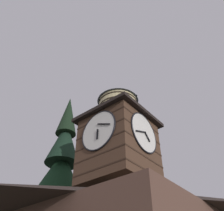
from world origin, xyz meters
TOP-DOWN VIEW (x-y plane):
  - clock_tower at (1.40, -1.46)m, footprint 4.84×4.84m
  - pine_tree_behind at (0.22, -8.87)m, footprint 6.47×6.47m
  - flying_bird_high at (-1.86, -2.01)m, footprint 0.28×0.62m

SIDE VIEW (x-z plane):
  - pine_tree_behind at x=0.22m, z-range -1.60..17.71m
  - clock_tower at x=1.40m, z-range 6.86..15.10m
  - flying_bird_high at x=-1.86m, z-range 17.24..17.39m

